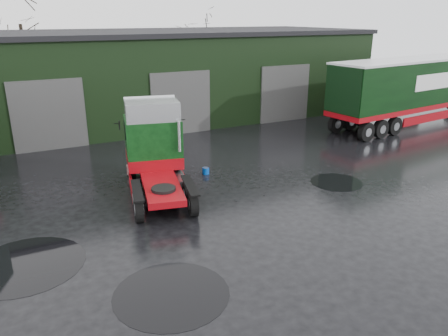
# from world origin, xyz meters

# --- Properties ---
(ground) EXTENTS (100.00, 100.00, 0.00)m
(ground) POSITION_xyz_m (0.00, 0.00, 0.00)
(ground) COLOR black
(warehouse) EXTENTS (32.40, 12.40, 6.30)m
(warehouse) POSITION_xyz_m (2.00, 20.00, 3.16)
(warehouse) COLOR black
(warehouse) RESTS_ON ground
(hero_tractor) EXTENTS (3.92, 6.72, 3.92)m
(hero_tractor) POSITION_xyz_m (-2.77, 4.50, 1.96)
(hero_tractor) COLOR black
(hero_tractor) RESTS_ON ground
(lorry_right) EXTENTS (17.87, 5.02, 4.64)m
(lorry_right) POSITION_xyz_m (17.00, 9.00, 2.32)
(lorry_right) COLOR silver
(lorry_right) RESTS_ON ground
(wash_bucket) EXTENTS (0.44, 0.44, 0.32)m
(wash_bucket) POSITION_xyz_m (0.17, 6.21, 0.16)
(wash_bucket) COLOR #0740AA
(wash_bucket) RESTS_ON ground
(tree_back_a) EXTENTS (4.40, 4.40, 9.50)m
(tree_back_a) POSITION_xyz_m (-6.00, 30.00, 4.75)
(tree_back_a) COLOR black
(tree_back_a) RESTS_ON ground
(tree_back_b) EXTENTS (4.40, 4.40, 7.50)m
(tree_back_b) POSITION_xyz_m (10.00, 30.00, 3.75)
(tree_back_b) COLOR black
(tree_back_b) RESTS_ON ground
(puddle_0) EXTENTS (3.28, 3.28, 0.01)m
(puddle_0) POSITION_xyz_m (-4.74, -2.25, 0.00)
(puddle_0) COLOR black
(puddle_0) RESTS_ON ground
(puddle_1) EXTENTS (2.39, 2.39, 0.01)m
(puddle_1) POSITION_xyz_m (5.14, 2.43, 0.00)
(puddle_1) COLOR black
(puddle_1) RESTS_ON ground
(puddle_2) EXTENTS (3.62, 3.62, 0.01)m
(puddle_2) POSITION_xyz_m (-8.27, 1.23, 0.00)
(puddle_2) COLOR black
(puddle_2) RESTS_ON ground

